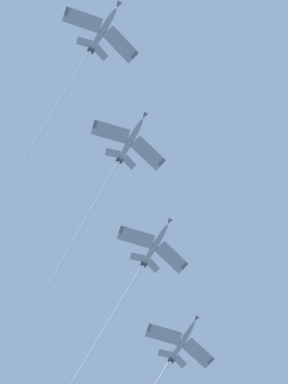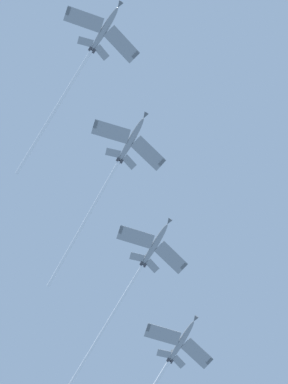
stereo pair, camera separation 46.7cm
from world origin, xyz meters
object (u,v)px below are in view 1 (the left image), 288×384
Objects in this scene: jet_second at (116,166)px; jet_third at (137,276)px; jet_lead at (86,58)px; jet_fourth at (158,382)px.

jet_second is 0.88× the size of jet_third.
jet_fourth is (77.16, 26.43, -17.23)m from jet_lead.
jet_lead is at bearing -161.09° from jet_fourth.
jet_lead reaches higher than jet_second.
jet_second is 56.68m from jet_fourth.
jet_second is at bearing -159.19° from jet_third.
jet_lead is 1.00× the size of jet_second.
jet_second is at bearing 15.75° from jet_lead.
jet_lead is 0.88× the size of jet_third.
jet_fourth is (51.94, 19.31, -11.94)m from jet_second.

